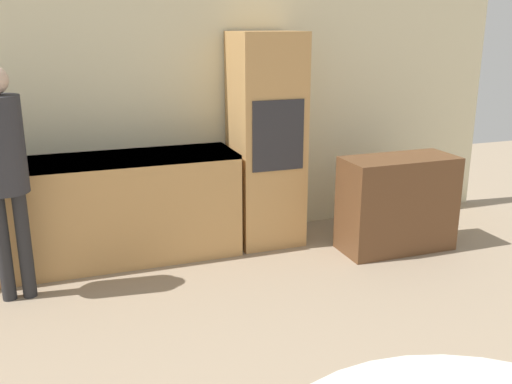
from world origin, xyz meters
name	(u,v)px	position (x,y,z in m)	size (l,w,h in m)	color
wall_back	(159,99)	(0.00, 5.38, 1.30)	(6.85, 0.05, 2.60)	beige
kitchen_counter	(47,215)	(-1.01, 5.03, 0.46)	(3.12, 0.60, 0.89)	tan
oven_unit	(266,140)	(0.87, 5.04, 0.94)	(0.58, 0.59, 1.88)	tan
sideboard	(397,204)	(1.88, 4.44, 0.42)	(0.99, 0.45, 0.84)	brown
person_standing	(3,158)	(-1.25, 4.54, 1.05)	(0.31, 0.31, 1.68)	#262628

